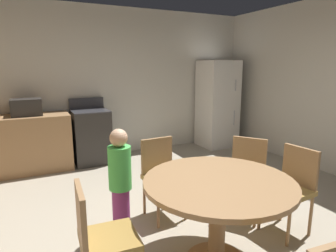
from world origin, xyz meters
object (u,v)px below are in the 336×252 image
oven_range (91,136)px  chair_east (292,185)px  microwave (26,107)px  person_child (120,181)px  chair_west (99,235)px  dining_table (218,198)px  chair_northeast (246,172)px  chair_north (162,172)px  refrigerator (217,104)px

oven_range → chair_east: size_ratio=1.26×
microwave → person_child: bearing=-72.4°
chair_east → chair_west: 1.93m
dining_table → chair_northeast: bearing=35.7°
microwave → chair_north: bearing=-59.4°
dining_table → microwave: bearing=113.3°
chair_west → person_child: (0.36, 0.70, 0.08)m
dining_table → chair_north: bearing=93.9°
chair_north → chair_west: size_ratio=1.00×
oven_range → chair_northeast: oven_range is taller
dining_table → chair_northeast: 0.97m
person_child → chair_west: bearing=-66.1°
chair_east → chair_northeast: (-0.18, 0.47, 0.00)m
chair_west → person_child: size_ratio=0.80×
person_child → dining_table: bearing=-0.0°
microwave → dining_table: microwave is taller
oven_range → chair_west: (-0.57, -3.10, 0.03)m
oven_range → dining_table: size_ratio=0.89×
chair_west → person_child: bearing=65.9°
microwave → dining_table: (1.36, -3.16, -0.43)m
chair_east → refrigerator: bearing=-117.8°
microwave → dining_table: size_ratio=0.36×
chair_east → chair_west: same height
dining_table → chair_west: (-0.97, 0.06, -0.10)m
refrigerator → microwave: refrigerator is taller
chair_east → chair_west: bearing=-4.5°
dining_table → refrigerator: bearing=54.8°
refrigerator → microwave: bearing=179.2°
refrigerator → chair_north: 3.13m
oven_range → chair_east: oven_range is taller
microwave → person_child: 2.56m
microwave → chair_northeast: bearing=-50.4°
dining_table → person_child: size_ratio=1.13×
dining_table → person_child: (-0.60, 0.76, -0.03)m
microwave → chair_northeast: 3.41m
oven_range → chair_east: 3.35m
refrigerator → dining_table: (-2.19, -3.11, -0.28)m
refrigerator → person_child: refrigerator is taller
dining_table → person_child: bearing=128.5°
chair_east → person_child: size_ratio=0.80×
microwave → chair_northeast: microwave is taller
chair_northeast → chair_north: same height
refrigerator → chair_east: (-1.23, -3.01, -0.38)m
chair_northeast → oven_range: bearing=-101.2°
microwave → chair_northeast: size_ratio=0.51×
dining_table → chair_west: chair_west is taller
chair_north → chair_east: bearing=45.9°
refrigerator → chair_west: 4.40m
oven_range → refrigerator: refrigerator is taller
oven_range → refrigerator: size_ratio=0.62×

